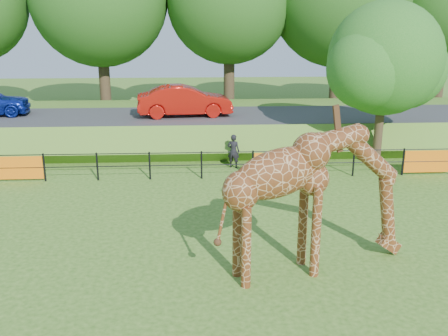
# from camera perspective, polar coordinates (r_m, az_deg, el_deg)

# --- Properties ---
(ground) EXTENTS (90.00, 90.00, 0.00)m
(ground) POSITION_cam_1_polar(r_m,az_deg,el_deg) (12.13, -2.03, -12.67)
(ground) COLOR #315E17
(ground) RESTS_ON ground
(giraffe) EXTENTS (5.11, 2.28, 3.61)m
(giraffe) POSITION_cam_1_polar(r_m,az_deg,el_deg) (12.12, 10.51, -3.61)
(giraffe) COLOR #5B2D12
(giraffe) RESTS_ON ground
(perimeter_fence) EXTENTS (28.07, 0.10, 1.10)m
(perimeter_fence) POSITION_cam_1_polar(r_m,az_deg,el_deg) (19.36, -2.58, 0.35)
(perimeter_fence) COLOR black
(perimeter_fence) RESTS_ON ground
(embankment) EXTENTS (40.00, 9.00, 1.30)m
(embankment) POSITION_cam_1_polar(r_m,az_deg,el_deg) (26.63, -2.80, 5.01)
(embankment) COLOR #315E17
(embankment) RESTS_ON ground
(road) EXTENTS (40.00, 5.00, 0.12)m
(road) POSITION_cam_1_polar(r_m,az_deg,el_deg) (25.02, -2.79, 5.93)
(road) COLOR #323235
(road) RESTS_ON embankment
(car_red) EXTENTS (4.72, 2.04, 1.51)m
(car_red) POSITION_cam_1_polar(r_m,az_deg,el_deg) (24.66, -4.52, 7.67)
(car_red) COLOR red
(car_red) RESTS_ON road
(visitor) EXTENTS (0.61, 0.50, 1.42)m
(visitor) POSITION_cam_1_polar(r_m,az_deg,el_deg) (20.79, 1.09, 1.95)
(visitor) COLOR black
(visitor) RESTS_ON ground
(tree_east) EXTENTS (5.40, 4.71, 6.76)m
(tree_east) POSITION_cam_1_polar(r_m,az_deg,el_deg) (21.74, 18.09, 11.35)
(tree_east) COLOR #342617
(tree_east) RESTS_ON ground
(bg_tree_line) EXTENTS (37.30, 8.80, 11.82)m
(bg_tree_line) POSITION_cam_1_polar(r_m,az_deg,el_deg) (32.70, 0.41, 18.66)
(bg_tree_line) COLOR #342617
(bg_tree_line) RESTS_ON ground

